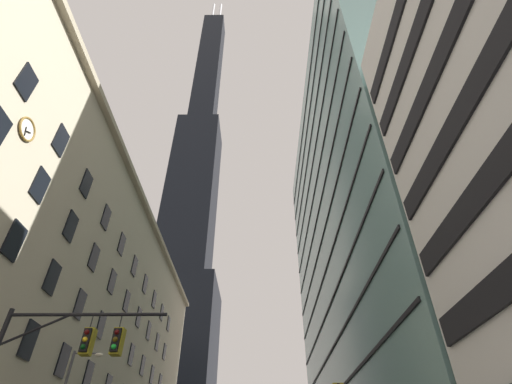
# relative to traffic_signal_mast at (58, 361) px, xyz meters

# --- Properties ---
(station_building) EXTENTS (14.07, 66.03, 29.13)m
(station_building) POSITION_rel_traffic_signal_mast_xyz_m (-13.30, 22.46, 9.59)
(station_building) COLOR #BCAF93
(station_building) RESTS_ON ground
(dark_skyscraper) EXTENTS (22.15, 22.15, 214.98)m
(dark_skyscraper) POSITION_rel_traffic_signal_mast_xyz_m (-14.94, 84.73, 59.68)
(dark_skyscraper) COLOR black
(dark_skyscraper) RESTS_ON ground
(glass_office_midrise) EXTENTS (17.59, 48.25, 51.95)m
(glass_office_midrise) POSITION_rel_traffic_signal_mast_xyz_m (24.15, 25.11, 21.02)
(glass_office_midrise) COLOR gray
(glass_office_midrise) RESTS_ON ground
(traffic_signal_mast) EXTENTS (6.76, 0.63, 6.85)m
(traffic_signal_mast) POSITION_rel_traffic_signal_mast_xyz_m (0.00, 0.00, 0.00)
(traffic_signal_mast) COLOR black
(traffic_signal_mast) RESTS_ON sidewalk_left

